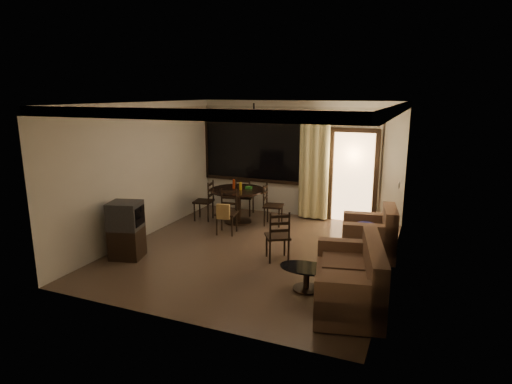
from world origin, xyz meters
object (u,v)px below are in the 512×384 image
at_px(dining_chair_west, 204,208).
at_px(coffee_table, 307,275).
at_px(dining_table, 238,196).
at_px(side_chair, 278,245).
at_px(dining_chair_south, 227,220).
at_px(armchair, 372,237).
at_px(dining_chair_north, 245,203).
at_px(dining_chair_east, 273,213).
at_px(tv_cabinet, 126,230).
at_px(sofa, 353,281).

bearing_deg(dining_chair_west, coffee_table, 42.29).
relative_size(dining_table, side_chair, 1.34).
bearing_deg(dining_chair_south, armchair, -12.37).
height_order(armchair, side_chair, armchair).
bearing_deg(dining_chair_north, armchair, 144.12).
height_order(dining_chair_west, dining_chair_east, same).
height_order(tv_cabinet, coffee_table, tv_cabinet).
xyz_separation_m(dining_chair_north, coffee_table, (2.59, -3.47, -0.03)).
xyz_separation_m(dining_table, sofa, (3.21, -3.03, -0.26)).
bearing_deg(side_chair, armchair, 175.94).
height_order(tv_cabinet, armchair, tv_cabinet).
xyz_separation_m(dining_chair_south, armchair, (3.08, -0.20, 0.08)).
xyz_separation_m(dining_table, coffee_table, (2.47, -2.81, -0.38)).
distance_m(dining_chair_west, dining_chair_east, 1.67).
distance_m(dining_chair_east, dining_chair_south, 1.20).
bearing_deg(armchair, coffee_table, -122.36).
relative_size(dining_chair_north, coffee_table, 1.12).
height_order(dining_chair_north, sofa, dining_chair_north).
distance_m(dining_chair_west, dining_chair_south, 1.20).
relative_size(coffee_table, side_chair, 0.90).
relative_size(dining_chair_east, armchair, 0.88).
distance_m(dining_table, dining_chair_west, 0.91).
height_order(dining_chair_south, sofa, dining_chair_south).
height_order(dining_table, dining_chair_west, dining_table).
bearing_deg(coffee_table, dining_chair_north, 126.71).
distance_m(dining_chair_south, sofa, 3.78).
height_order(dining_chair_west, dining_chair_south, same).
relative_size(dining_chair_north, tv_cabinet, 0.90).
bearing_deg(tv_cabinet, sofa, -18.65).
height_order(dining_chair_west, armchair, armchair).
relative_size(dining_chair_south, sofa, 0.51).
relative_size(sofa, coffee_table, 2.19).
bearing_deg(sofa, armchair, 77.51).
bearing_deg(dining_chair_north, dining_table, 91.59).
distance_m(dining_table, dining_chair_north, 0.75).
relative_size(tv_cabinet, coffee_table, 1.25).
relative_size(dining_chair_east, side_chair, 1.01).
distance_m(dining_chair_west, tv_cabinet, 2.68).
distance_m(dining_chair_north, sofa, 4.97).
bearing_deg(sofa, side_chair, 129.92).
distance_m(dining_chair_west, sofa, 4.98).
xyz_separation_m(dining_chair_west, coffee_table, (3.30, -2.68, -0.03)).
height_order(dining_chair_south, tv_cabinet, tv_cabinet).
relative_size(dining_chair_east, coffee_table, 1.12).
distance_m(dining_table, armchair, 3.38).
relative_size(armchair, coffee_table, 1.27).
distance_m(tv_cabinet, coffee_table, 3.44).
distance_m(dining_chair_east, sofa, 3.96).
xyz_separation_m(dining_chair_south, coffee_table, (2.34, -1.96, -0.06)).
bearing_deg(sofa, dining_chair_east, 114.39).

